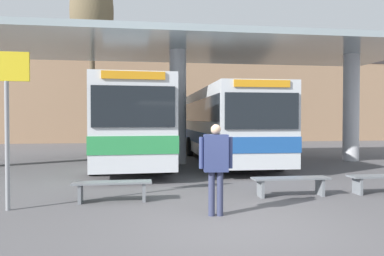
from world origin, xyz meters
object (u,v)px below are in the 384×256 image
at_px(transit_bus_left_bay, 128,120).
at_px(waiting_bench_near_pillar, 113,187).
at_px(waiting_bench_far_platform, 291,182).
at_px(pedestrian_waiting, 216,160).
at_px(info_sign_platform, 7,98).
at_px(poplar_tree_behind_left, 92,13).
at_px(transit_bus_center_bay, 226,122).

relative_size(transit_bus_left_bay, waiting_bench_near_pillar, 7.04).
relative_size(waiting_bench_far_platform, pedestrian_waiting, 1.07).
height_order(transit_bus_left_bay, waiting_bench_near_pillar, transit_bus_left_bay).
distance_m(waiting_bench_near_pillar, pedestrian_waiting, 2.68).
relative_size(info_sign_platform, poplar_tree_behind_left, 0.28).
bearing_deg(pedestrian_waiting, transit_bus_left_bay, 106.20).
distance_m(transit_bus_center_bay, waiting_bench_near_pillar, 8.80).
relative_size(transit_bus_left_bay, pedestrian_waiting, 6.99).
distance_m(waiting_bench_near_pillar, info_sign_platform, 2.90).
distance_m(waiting_bench_far_platform, poplar_tree_behind_left, 18.74).
distance_m(transit_bus_center_bay, waiting_bench_far_platform, 7.61).
height_order(transit_bus_left_bay, poplar_tree_behind_left, poplar_tree_behind_left).
bearing_deg(transit_bus_left_bay, pedestrian_waiting, 98.44).
height_order(transit_bus_center_bay, poplar_tree_behind_left, poplar_tree_behind_left).
xyz_separation_m(waiting_bench_near_pillar, pedestrian_waiting, (2.07, -1.53, 0.74)).
bearing_deg(transit_bus_center_bay, transit_bus_left_bay, -6.27).
relative_size(waiting_bench_near_pillar, poplar_tree_behind_left, 0.15).
xyz_separation_m(waiting_bench_near_pillar, info_sign_platform, (-2.08, -0.50, 1.96)).
xyz_separation_m(transit_bus_center_bay, waiting_bench_near_pillar, (-4.42, -7.48, -1.39)).
relative_size(transit_bus_left_bay, waiting_bench_far_platform, 6.54).
bearing_deg(waiting_bench_near_pillar, pedestrian_waiting, -36.61).
xyz_separation_m(info_sign_platform, poplar_tree_behind_left, (-0.17, 16.08, 6.19)).
relative_size(transit_bus_center_bay, pedestrian_waiting, 5.78).
bearing_deg(waiting_bench_far_platform, transit_bus_left_bay, 117.01).
xyz_separation_m(transit_bus_center_bay, pedestrian_waiting, (-2.36, -9.01, -0.65)).
relative_size(pedestrian_waiting, poplar_tree_behind_left, 0.15).
bearing_deg(waiting_bench_far_platform, waiting_bench_near_pillar, -180.00).
height_order(transit_bus_left_bay, transit_bus_center_bay, transit_bus_left_bay).
height_order(waiting_bench_near_pillar, info_sign_platform, info_sign_platform).
relative_size(waiting_bench_far_platform, poplar_tree_behind_left, 0.16).
distance_m(waiting_bench_far_platform, pedestrian_waiting, 2.77).
relative_size(transit_bus_center_bay, info_sign_platform, 3.16).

